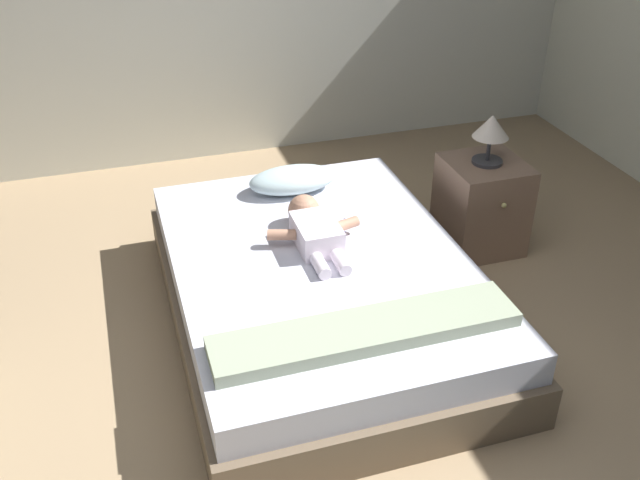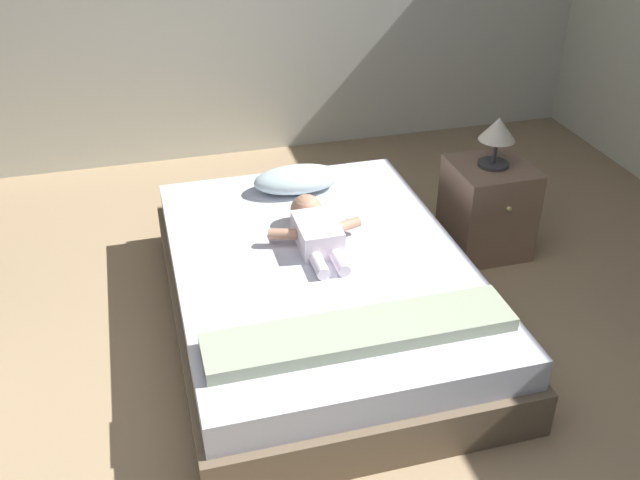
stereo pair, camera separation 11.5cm
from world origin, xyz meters
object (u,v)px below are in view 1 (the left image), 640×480
at_px(baby, 313,229).
at_px(nightstand, 481,205).
at_px(bed, 320,290).
at_px(lamp, 491,130).
at_px(pillow, 292,180).
at_px(toothbrush, 343,225).

xyz_separation_m(baby, nightstand, (1.12, 0.26, -0.19)).
bearing_deg(bed, lamp, 20.57).
height_order(pillow, nightstand, nightstand).
height_order(bed, lamp, lamp).
distance_m(pillow, baby, 0.57).
xyz_separation_m(pillow, lamp, (1.08, -0.30, 0.29)).
bearing_deg(bed, toothbrush, 50.03).
xyz_separation_m(baby, lamp, (1.12, 0.26, 0.29)).
bearing_deg(lamp, toothbrush, -169.16).
relative_size(toothbrush, nightstand, 0.27).
distance_m(bed, nightstand, 1.22).
bearing_deg(nightstand, bed, -159.43).
height_order(bed, pillow, pillow).
distance_m(toothbrush, nightstand, 0.95).
bearing_deg(pillow, baby, -94.57).
relative_size(baby, nightstand, 1.13).
bearing_deg(pillow, nightstand, -15.53).
bearing_deg(lamp, baby, -166.72).
distance_m(baby, lamp, 1.19).
height_order(baby, nightstand, baby).
xyz_separation_m(pillow, nightstand, (1.08, -0.30, -0.19)).
distance_m(pillow, toothbrush, 0.50).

